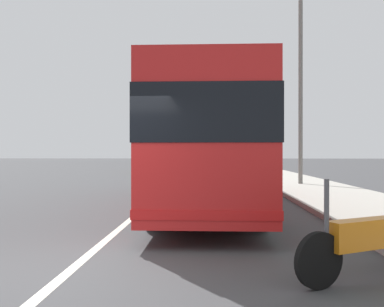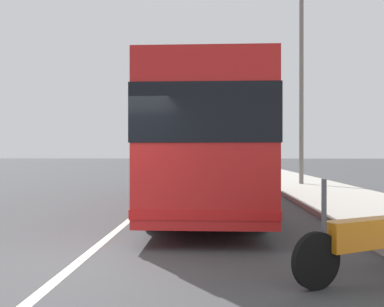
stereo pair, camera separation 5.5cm
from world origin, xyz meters
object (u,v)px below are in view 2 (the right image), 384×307
(coach_bus, at_px, (208,144))
(car_oncoming, at_px, (174,162))
(motorcycle_by_tree, at_px, (364,241))
(car_side_street, at_px, (177,160))
(utility_pole, at_px, (301,94))
(car_behind_bus, at_px, (161,164))

(coach_bus, distance_m, car_oncoming, 29.38)
(motorcycle_by_tree, distance_m, car_side_street, 47.34)
(coach_bus, height_order, motorcycle_by_tree, coach_bus)
(coach_bus, xyz_separation_m, motorcycle_by_tree, (-7.05, -2.01, -1.38))
(car_side_street, bearing_deg, coach_bus, 6.97)
(coach_bus, distance_m, utility_pole, 8.81)
(coach_bus, relative_size, motorcycle_by_tree, 5.73)
(motorcycle_by_tree, xyz_separation_m, utility_pole, (14.28, -2.34, 3.91))
(car_oncoming, xyz_separation_m, utility_pole, (-21.89, -8.01, 3.70))
(coach_bus, height_order, car_side_street, coach_bus)
(coach_bus, distance_m, car_side_street, 40.12)
(car_oncoming, xyz_separation_m, car_side_street, (10.74, 0.66, -0.00))
(coach_bus, height_order, car_oncoming, coach_bus)
(coach_bus, height_order, car_behind_bus, coach_bus)
(motorcycle_by_tree, height_order, car_oncoming, car_oncoming)
(car_side_street, xyz_separation_m, car_behind_bus, (-19.32, -0.36, 0.01))
(coach_bus, relative_size, car_oncoming, 2.49)
(car_behind_bus, bearing_deg, utility_pole, 34.22)
(coach_bus, xyz_separation_m, car_behind_bus, (20.54, 3.95, -1.17))
(coach_bus, bearing_deg, car_oncoming, 7.40)
(motorcycle_by_tree, distance_m, car_oncoming, 36.62)
(motorcycle_by_tree, relative_size, car_oncoming, 0.43)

